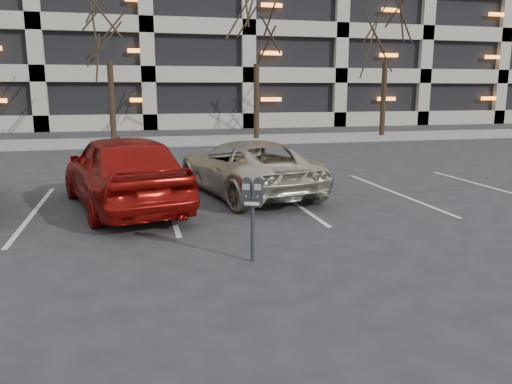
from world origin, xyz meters
name	(u,v)px	position (x,y,z in m)	size (l,w,h in m)	color
ground	(253,228)	(0.00, 0.00, 0.00)	(140.00, 140.00, 0.00)	#28282B
sidewalk	(178,141)	(0.00, 16.00, 0.06)	(80.00, 4.00, 0.12)	gray
stall_lines	(169,205)	(-1.40, 2.30, 0.01)	(16.90, 5.20, 0.00)	silver
parking_garage	(298,9)	(12.00, 33.84, 9.26)	(52.00, 20.00, 19.00)	black
tree_b	(107,9)	(-3.00, 16.00, 6.12)	(3.72, 3.72, 8.46)	black
tree_c	(256,15)	(4.00, 16.00, 6.08)	(3.70, 3.70, 8.42)	black
tree_d	(388,13)	(11.00, 16.00, 6.40)	(3.90, 3.90, 8.86)	black
parking_meter	(252,199)	(-0.44, -1.77, 0.96)	(0.34, 0.23, 1.25)	black
suv_silver	(246,167)	(0.58, 3.14, 0.67)	(3.16, 5.15, 1.34)	beige
car_red	(123,171)	(-2.34, 2.23, 0.83)	(1.96, 4.87, 1.66)	#9A120E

